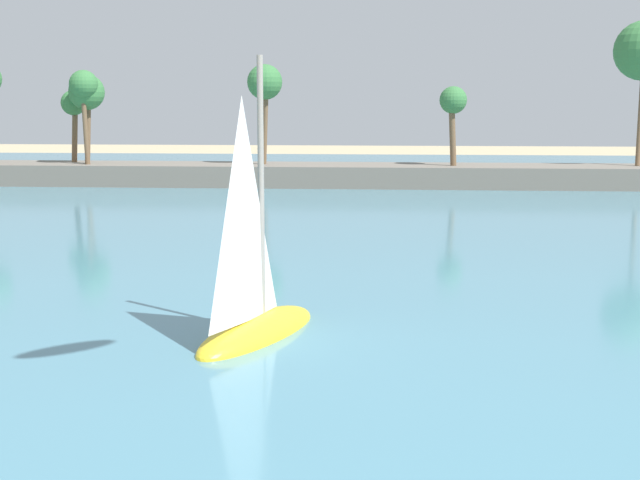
{
  "coord_description": "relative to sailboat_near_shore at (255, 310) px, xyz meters",
  "views": [
    {
      "loc": [
        1.32,
        -4.4,
        7.37
      ],
      "look_at": [
        -0.03,
        13.85,
        4.39
      ],
      "focal_mm": 49.74,
      "sensor_mm": 36.0,
      "label": 1
    }
  ],
  "objects": [
    {
      "name": "palm_headland",
      "position": [
        2.3,
        46.73,
        1.94
      ],
      "size": [
        118.8,
        6.14,
        13.34
      ],
      "color": "slate",
      "rests_on": "ground"
    },
    {
      "name": "sailboat_near_shore",
      "position": [
        0.0,
        0.0,
        0.0
      ],
      "size": [
        4.09,
        6.57,
        9.16
      ],
      "color": "yellow",
      "rests_on": "sea"
    },
    {
      "name": "sea",
      "position": [
        2.62,
        36.79,
        -0.86
      ],
      "size": [
        220.0,
        99.99,
        0.06
      ],
      "primitive_type": "cube",
      "color": "teal",
      "rests_on": "ground"
    }
  ]
}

